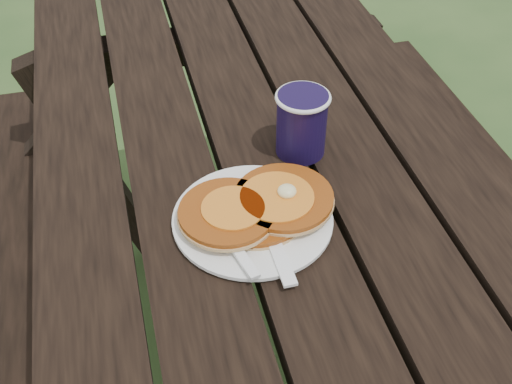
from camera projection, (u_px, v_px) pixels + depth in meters
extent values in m
cube|color=black|center=(277.00, 206.00, 1.02)|extent=(0.75, 1.80, 0.04)
cylinder|color=white|center=(253.00, 220.00, 0.96)|extent=(0.31, 0.31, 0.01)
cylinder|color=#974511|center=(256.00, 212.00, 0.96)|extent=(0.15, 0.15, 0.01)
cylinder|color=#974511|center=(227.00, 212.00, 0.94)|extent=(0.14, 0.14, 0.01)
cylinder|color=#974511|center=(284.00, 198.00, 0.97)|extent=(0.15, 0.15, 0.01)
cylinder|color=#C86D1C|center=(277.00, 196.00, 0.96)|extent=(0.11, 0.11, 0.00)
ellipsoid|color=#F4E59E|center=(287.00, 191.00, 0.96)|extent=(0.03, 0.03, 0.02)
cube|color=white|center=(273.00, 239.00, 0.92)|extent=(0.02, 0.18, 0.00)
cylinder|color=black|center=(302.00, 124.00, 1.06)|extent=(0.08, 0.08, 0.11)
torus|color=white|center=(303.00, 97.00, 1.02)|extent=(0.09, 0.09, 0.01)
cylinder|color=black|center=(303.00, 98.00, 1.02)|extent=(0.07, 0.07, 0.01)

